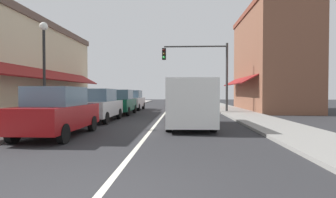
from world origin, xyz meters
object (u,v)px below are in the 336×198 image
Objects in this scene: parked_car_third_left at (120,102)px; street_lamp_left_near at (44,57)px; traffic_signal_mast_arm at (204,65)px; parked_car_second_left at (98,105)px; parked_car_far_left at (132,100)px; parked_car_nearest_left at (58,112)px; van_in_lane at (189,102)px.

street_lamp_left_near reaches higher than parked_car_third_left.
parked_car_third_left is at bearing -160.65° from traffic_signal_mast_arm.
parked_car_far_left is at bearing 90.10° from parked_car_second_left.
parked_car_third_left is (0.03, 9.61, 0.00)m from parked_car_nearest_left.
van_in_lane is at bearing -67.28° from parked_car_far_left.
street_lamp_left_near reaches higher than parked_car_nearest_left.
traffic_signal_mast_arm is at bearing 79.84° from van_in_lane.
parked_car_far_left is 0.76× the size of traffic_signal_mast_arm.
parked_car_second_left is 0.79× the size of van_in_lane.
parked_car_far_left is at bearing 154.24° from traffic_signal_mast_arm.
parked_car_far_left is (-0.05, 14.74, 0.00)m from parked_car_nearest_left.
parked_car_nearest_left and parked_car_second_left have the same top height.
parked_car_third_left is 8.19m from van_in_lane.
traffic_signal_mast_arm is 12.22m from street_lamp_left_near.
van_in_lane reaches higher than parked_car_far_left.
street_lamp_left_near is (-1.69, -12.32, 2.30)m from parked_car_far_left.
parked_car_nearest_left is at bearing -54.23° from street_lamp_left_near.
street_lamp_left_near is (-7.87, -9.34, -0.55)m from traffic_signal_mast_arm.
parked_car_nearest_left is 14.74m from parked_car_far_left.
parked_car_far_left is 12.64m from street_lamp_left_near.
parked_car_nearest_left is 1.00× the size of parked_car_second_left.
street_lamp_left_near is (-6.49, -0.51, 2.03)m from van_in_lane.
parked_car_third_left is at bearing -88.47° from parked_car_far_left.
parked_car_third_left is at bearing 89.44° from parked_car_nearest_left.
parked_car_nearest_left is 13.56m from traffic_signal_mast_arm.
parked_car_second_left is 1.00× the size of parked_car_far_left.
street_lamp_left_near is at bearing -176.77° from van_in_lane.
traffic_signal_mast_arm is (6.18, -2.98, 2.85)m from parked_car_far_left.
parked_car_third_left is at bearing 88.78° from parked_car_second_left.
parked_car_third_left is 5.12m from parked_car_far_left.
parked_car_second_left is 0.87× the size of street_lamp_left_near.
parked_car_far_left is (-0.08, 5.12, 0.00)m from parked_car_third_left.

